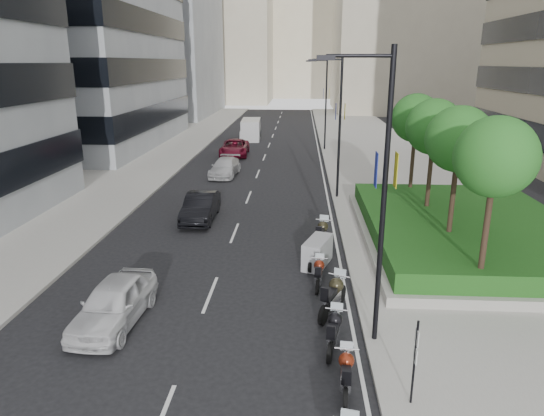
# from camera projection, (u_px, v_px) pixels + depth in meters

# --- Properties ---
(ground) EXTENTS (160.00, 160.00, 0.00)m
(ground) POSITION_uv_depth(u_px,v_px,m) (236.00, 356.00, 14.68)
(ground) COLOR black
(ground) RESTS_ON ground
(sidewalk_right) EXTENTS (10.00, 100.00, 0.15)m
(sidewalk_right) POSITION_uv_depth(u_px,v_px,m) (381.00, 162.00, 42.83)
(sidewalk_right) COLOR #9E9B93
(sidewalk_right) RESTS_ON ground
(sidewalk_left) EXTENTS (8.00, 100.00, 0.15)m
(sidewalk_left) POSITION_uv_depth(u_px,v_px,m) (148.00, 159.00, 44.01)
(sidewalk_left) COLOR #9E9B93
(sidewalk_left) RESTS_ON ground
(lane_edge) EXTENTS (0.12, 100.00, 0.01)m
(lane_edge) POSITION_uv_depth(u_px,v_px,m) (321.00, 162.00, 43.15)
(lane_edge) COLOR silver
(lane_edge) RESTS_ON ground
(lane_centre) EXTENTS (0.12, 100.00, 0.01)m
(lane_centre) POSITION_uv_depth(u_px,v_px,m) (263.00, 161.00, 43.44)
(lane_centre) COLOR silver
(lane_centre) RESTS_ON ground
(building_grey_far) EXTENTS (22.00, 26.00, 30.00)m
(building_grey_far) POSITION_uv_depth(u_px,v_px,m) (143.00, 21.00, 78.61)
(building_grey_far) COLOR gray
(building_grey_far) RESTS_ON ground
(building_cream_right) EXTENTS (28.00, 24.00, 36.00)m
(building_cream_right) POSITION_uv_depth(u_px,v_px,m) (418.00, 6.00, 84.72)
(building_cream_right) COLOR #B7AD93
(building_cream_right) RESTS_ON ground
(building_cream_left) EXTENTS (26.00, 24.00, 34.00)m
(building_cream_left) POSITION_uv_depth(u_px,v_px,m) (212.00, 22.00, 106.37)
(building_cream_left) COLOR #B7AD93
(building_cream_left) RESTS_ON ground
(building_cream_centre) EXTENTS (30.00, 24.00, 38.00)m
(building_cream_centre) POSITION_uv_depth(u_px,v_px,m) (303.00, 20.00, 123.79)
(building_cream_centre) COLOR #B7AD93
(building_cream_centre) RESTS_ON ground
(planter) EXTENTS (10.00, 14.00, 0.40)m
(planter) POSITION_uv_depth(u_px,v_px,m) (466.00, 238.00, 23.58)
(planter) COLOR #9F9D94
(planter) RESTS_ON sidewalk_right
(hedge) EXTENTS (9.40, 13.40, 0.80)m
(hedge) POSITION_uv_depth(u_px,v_px,m) (468.00, 226.00, 23.40)
(hedge) COLOR #1B3F12
(hedge) RESTS_ON planter
(tree_0) EXTENTS (2.80, 2.80, 6.30)m
(tree_0) POSITION_uv_depth(u_px,v_px,m) (496.00, 158.00, 16.46)
(tree_0) COLOR #332319
(tree_0) RESTS_ON planter
(tree_1) EXTENTS (2.80, 2.80, 6.30)m
(tree_1) POSITION_uv_depth(u_px,v_px,m) (459.00, 140.00, 20.28)
(tree_1) COLOR #332319
(tree_1) RESTS_ON planter
(tree_2) EXTENTS (2.80, 2.80, 6.30)m
(tree_2) POSITION_uv_depth(u_px,v_px,m) (434.00, 127.00, 24.11)
(tree_2) COLOR #332319
(tree_2) RESTS_ON planter
(tree_3) EXTENTS (2.80, 2.80, 6.30)m
(tree_3) POSITION_uv_depth(u_px,v_px,m) (416.00, 118.00, 27.93)
(tree_3) COLOR #332319
(tree_3) RESTS_ON planter
(lamp_post_0) EXTENTS (2.34, 0.45, 9.00)m
(lamp_post_0) POSITION_uv_depth(u_px,v_px,m) (379.00, 188.00, 13.94)
(lamp_post_0) COLOR black
(lamp_post_0) RESTS_ON ground
(lamp_post_1) EXTENTS (2.34, 0.45, 9.00)m
(lamp_post_1) POSITION_uv_depth(u_px,v_px,m) (337.00, 120.00, 30.19)
(lamp_post_1) COLOR black
(lamp_post_1) RESTS_ON ground
(lamp_post_2) EXTENTS (2.34, 0.45, 9.00)m
(lamp_post_2) POSITION_uv_depth(u_px,v_px,m) (324.00, 99.00, 47.40)
(lamp_post_2) COLOR black
(lamp_post_2) RESTS_ON ground
(parking_sign) EXTENTS (0.06, 0.32, 2.50)m
(parking_sign) POSITION_uv_depth(u_px,v_px,m) (415.00, 358.00, 12.08)
(parking_sign) COLOR black
(parking_sign) RESTS_ON ground
(motorcycle_1) EXTENTS (0.68, 2.03, 1.01)m
(motorcycle_1) POSITION_uv_depth(u_px,v_px,m) (346.00, 373.00, 12.99)
(motorcycle_1) COLOR black
(motorcycle_1) RESTS_ON ground
(motorcycle_2) EXTENTS (0.74, 2.15, 1.08)m
(motorcycle_2) POSITION_uv_depth(u_px,v_px,m) (334.00, 331.00, 14.95)
(motorcycle_2) COLOR black
(motorcycle_2) RESTS_ON ground
(motorcycle_3) EXTENTS (1.20, 2.29, 1.22)m
(motorcycle_3) POSITION_uv_depth(u_px,v_px,m) (333.00, 296.00, 17.05)
(motorcycle_3) COLOR black
(motorcycle_3) RESTS_ON ground
(motorcycle_4) EXTENTS (0.67, 2.00, 0.99)m
(motorcycle_4) POSITION_uv_depth(u_px,v_px,m) (319.00, 273.00, 19.17)
(motorcycle_4) COLOR black
(motorcycle_4) RESTS_ON ground
(motorcycle_5) EXTENTS (1.43, 2.17, 1.22)m
(motorcycle_5) POSITION_uv_depth(u_px,v_px,m) (317.00, 252.00, 21.04)
(motorcycle_5) COLOR black
(motorcycle_5) RESTS_ON ground
(motorcycle_6) EXTENTS (0.86, 2.41, 1.21)m
(motorcycle_6) POSITION_uv_depth(u_px,v_px,m) (322.00, 234.00, 23.16)
(motorcycle_6) COLOR black
(motorcycle_6) RESTS_ON ground
(car_a) EXTENTS (2.06, 4.56, 1.52)m
(car_a) POSITION_uv_depth(u_px,v_px,m) (114.00, 303.00, 16.33)
(car_a) COLOR silver
(car_a) RESTS_ON ground
(car_b) EXTENTS (1.64, 4.59, 1.51)m
(car_b) POSITION_uv_depth(u_px,v_px,m) (201.00, 207.00, 27.14)
(car_b) COLOR black
(car_b) RESTS_ON ground
(car_c) EXTENTS (2.20, 4.78, 1.35)m
(car_c) POSITION_uv_depth(u_px,v_px,m) (225.00, 167.00, 37.80)
(car_c) COLOR #B9B9BB
(car_c) RESTS_ON ground
(car_d) EXTENTS (2.73, 5.58, 1.53)m
(car_d) POSITION_uv_depth(u_px,v_px,m) (234.00, 148.00, 45.97)
(car_d) COLOR maroon
(car_d) RESTS_ON ground
(delivery_van) EXTENTS (2.30, 5.46, 2.25)m
(delivery_van) POSITION_uv_depth(u_px,v_px,m) (251.00, 130.00, 55.52)
(delivery_van) COLOR silver
(delivery_van) RESTS_ON ground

